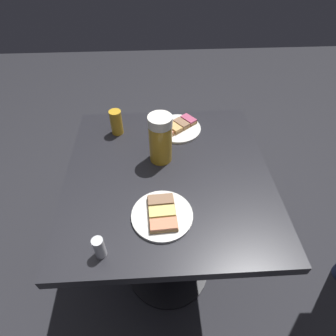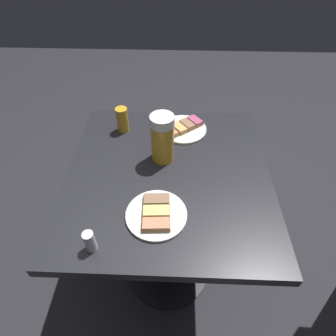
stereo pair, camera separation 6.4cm
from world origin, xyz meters
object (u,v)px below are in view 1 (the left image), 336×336
beer_mug (160,138)px  beer_glass_small (116,122)px  plate_near (162,214)px  salt_shaker (99,248)px  plate_far (178,127)px

beer_mug → beer_glass_small: size_ratio=1.81×
beer_mug → beer_glass_small: 0.24m
plate_near → salt_shaker: 0.21m
plate_near → plate_far: (0.44, -0.08, -0.00)m
beer_mug → beer_glass_small: beer_mug is taller
plate_far → beer_mug: beer_mug is taller
plate_near → salt_shaker: size_ratio=2.63×
plate_near → beer_mug: beer_mug is taller
plate_near → salt_shaker: (-0.12, 0.17, 0.03)m
plate_near → beer_mug: 0.28m
plate_far → plate_near: bearing=169.2°
beer_mug → salt_shaker: bearing=154.9°
plate_far → beer_mug: 0.20m
plate_near → salt_shaker: bearing=123.9°
salt_shaker → beer_glass_small: bearing=-0.6°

